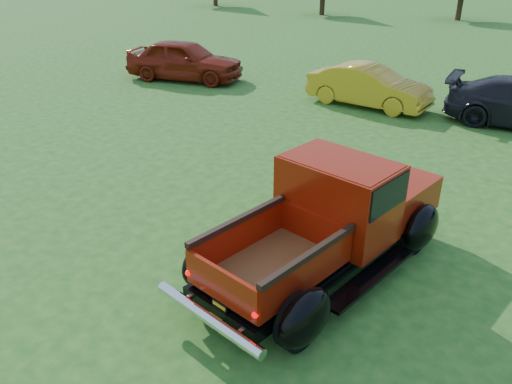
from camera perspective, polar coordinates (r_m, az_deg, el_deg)
ground at (r=8.19m, az=1.72°, el=-7.15°), size 120.00×120.00×0.00m
pickup_truck at (r=7.73m, az=9.20°, el=-2.62°), size 3.00×4.92×1.73m
show_car_red at (r=19.14m, az=-8.16°, el=14.72°), size 4.55×2.57×1.46m
show_car_yellow at (r=16.08m, az=12.77°, el=11.72°), size 3.88×1.68×1.24m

